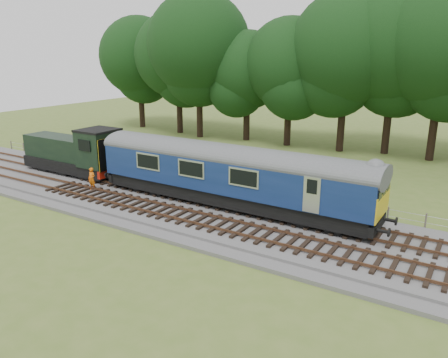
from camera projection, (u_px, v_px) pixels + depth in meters
The scene contains 9 objects.
ground at pixel (291, 235), 23.48m from camera, with size 120.00×120.00×0.00m, color #516C27.
ballast at pixel (291, 232), 23.44m from camera, with size 70.00×7.00×0.35m, color #4C4C4F.
track_north at pixel (301, 220), 24.51m from camera, with size 67.20×2.40×0.21m.
track_south at pixel (279, 238), 22.07m from camera, with size 67.20×2.40×0.21m.
fence at pixel (320, 210), 27.15m from camera, with size 64.00×0.12×1.00m, color #6B6054, non-canonical shape.
tree_line at pixel (385, 155), 41.38m from camera, with size 70.00×8.00×18.00m, color black, non-canonical shape.
dmu_railcar at pixel (229, 170), 26.31m from camera, with size 18.05×2.86×3.88m.
shunter_loco at pixel (75, 153), 33.57m from camera, with size 8.92×2.60×3.38m.
worker at pixel (92, 179), 29.80m from camera, with size 0.57×0.37×1.56m, color orange.
Camera 1 is at (8.44, -20.30, 9.51)m, focal length 35.00 mm.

